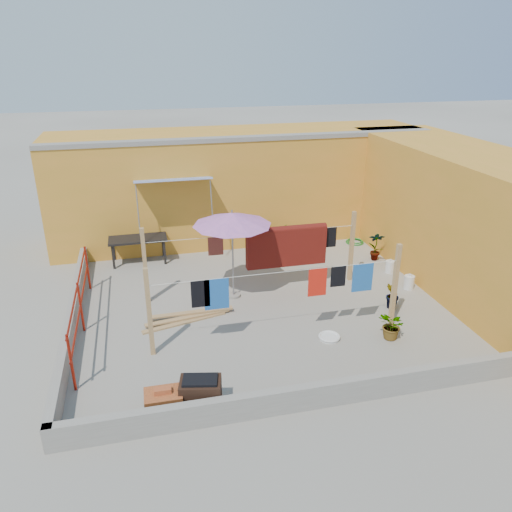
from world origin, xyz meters
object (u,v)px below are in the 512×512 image
water_jug_a (409,282)px  plant_back_a (273,237)px  water_jug_b (390,267)px  brick_stack (164,403)px  patio_umbrella (232,219)px  outdoor_table (138,240)px  white_basin (329,337)px  green_hose (355,242)px  brazier (201,394)px

water_jug_a → plant_back_a: plant_back_a is taller
water_jug_b → brick_stack: bearing=-145.7°
patio_umbrella → water_jug_b: 4.59m
water_jug_a → water_jug_b: size_ratio=1.05×
outdoor_table → brick_stack: (0.22, -6.40, -0.43)m
brick_stack → water_jug_b: bearing=34.3°
brick_stack → white_basin: (3.39, 1.50, -0.18)m
water_jug_b → green_hose: (-0.00, 2.19, -0.13)m
water_jug_b → green_hose: size_ratio=0.68×
water_jug_a → white_basin: bearing=-148.1°
brick_stack → water_jug_a: 6.89m
outdoor_table → green_hose: size_ratio=2.84×
white_basin → plant_back_a: plant_back_a is taller
water_jug_b → plant_back_a: 3.39m
water_jug_a → water_jug_b: 0.98m
patio_umbrella → water_jug_a: patio_umbrella is taller
brazier → plant_back_a: bearing=65.1°
brazier → patio_umbrella: bearing=71.3°
brazier → plant_back_a: 7.06m
brick_stack → water_jug_a: size_ratio=1.54×
brazier → water_jug_a: brazier is taller
white_basin → water_jug_b: water_jug_b is taller
brazier → water_jug_b: 6.91m
patio_umbrella → plant_back_a: 3.47m
patio_umbrella → water_jug_b: size_ratio=5.90×
white_basin → brick_stack: bearing=-156.2°
brazier → water_jug_a: size_ratio=1.91×
water_jug_a → brick_stack: bearing=-152.5°
brazier → water_jug_b: (5.51, 4.16, -0.13)m
plant_back_a → water_jug_b: bearing=-41.4°
brazier → water_jug_b: size_ratio=2.01×
brick_stack → water_jug_a: bearing=27.5°
brazier → water_jug_b: bearing=37.1°
water_jug_b → plant_back_a: bearing=138.6°
brick_stack → brazier: 0.60m
brick_stack → plant_back_a: plant_back_a is taller
outdoor_table → green_hose: bearing=-0.4°
outdoor_table → water_jug_b: size_ratio=4.19×
white_basin → water_jug_b: bearing=44.5°
white_basin → water_jug_a: size_ratio=1.14×
water_jug_a → patio_umbrella: bearing=172.0°
water_jug_a → green_hose: (-0.00, 3.17, -0.13)m
outdoor_table → brazier: bearing=-82.7°
outdoor_table → patio_umbrella: bearing=-51.3°
brazier → plant_back_a: (2.97, 6.40, 0.11)m
brick_stack → brazier: (0.59, 0.00, 0.07)m
water_jug_a → plant_back_a: size_ratio=0.49×
patio_umbrella → green_hose: 5.30m
outdoor_table → brick_stack: 6.42m
brick_stack → outdoor_table: bearing=92.0°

